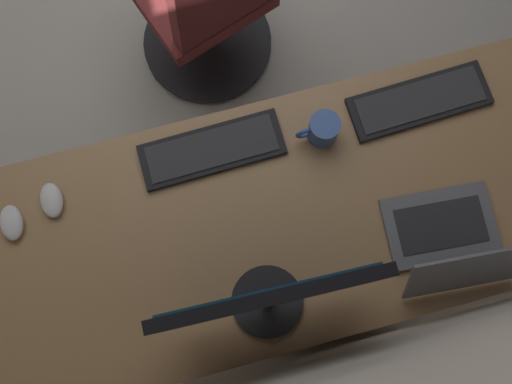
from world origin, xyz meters
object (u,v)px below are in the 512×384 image
laptop_leftmost (450,243)px  mouse_spare (52,200)px  drawer_pedestal (296,239)px  keyboard_main (212,149)px  keyboard_spare (419,101)px  coffee_mug (323,129)px  mouse_main (12,223)px  office_chair (209,4)px  monitor_primary (269,299)px

laptop_leftmost → mouse_spare: size_ratio=3.20×
drawer_pedestal → mouse_spare: (0.68, -0.25, 0.40)m
keyboard_main → keyboard_spare: same height
laptop_leftmost → keyboard_main: laptop_leftmost is taller
coffee_mug → mouse_main: bearing=1.8°
drawer_pedestal → coffee_mug: coffee_mug is taller
coffee_mug → keyboard_spare: bearing=-176.2°
mouse_main → mouse_spare: size_ratio=1.00×
mouse_spare → office_chair: (-0.60, -0.65, -0.29)m
drawer_pedestal → mouse_main: (0.80, -0.21, 0.40)m
monitor_primary → laptop_leftmost: bearing=-178.0°
keyboard_spare → laptop_leftmost: bearing=81.3°
monitor_primary → coffee_mug: (-0.28, -0.42, -0.20)m
coffee_mug → keyboard_main: bearing=-6.2°
drawer_pedestal → keyboard_main: bearing=-53.2°
keyboard_spare → drawer_pedestal: bearing=31.6°
drawer_pedestal → office_chair: size_ratio=0.72×
monitor_primary → laptop_leftmost: 0.56m
drawer_pedestal → mouse_spare: 0.83m
mouse_main → office_chair: (-0.72, -0.69, -0.29)m
monitor_primary → mouse_spare: monitor_primary is taller
drawer_pedestal → office_chair: bearing=-84.8°
drawer_pedestal → keyboard_main: (0.21, -0.28, 0.39)m
laptop_leftmost → mouse_spare: laptop_leftmost is taller
keyboard_main → office_chair: size_ratio=0.44×
keyboard_main → office_chair: (-0.12, -0.62, -0.28)m
monitor_primary → mouse_spare: bearing=-39.6°
monitor_primary → mouse_spare: size_ratio=5.08×
monitor_primary → coffee_mug: bearing=-123.4°
monitor_primary → office_chair: size_ratio=0.55×
coffee_mug → office_chair: size_ratio=0.13×
drawer_pedestal → mouse_spare: size_ratio=6.68×
drawer_pedestal → monitor_primary: size_ratio=1.32×
monitor_primary → keyboard_spare: size_ratio=1.24×
monitor_primary → mouse_main: bearing=-31.7°
drawer_pedestal → mouse_main: 0.92m
laptop_leftmost → keyboard_spare: bearing=-98.7°
keyboard_spare → mouse_spare: (1.11, 0.01, 0.01)m
monitor_primary → coffee_mug: monitor_primary is taller
keyboard_spare → office_chair: 0.86m
keyboard_main → mouse_main: size_ratio=4.06×
mouse_spare → coffee_mug: coffee_mug is taller
keyboard_spare → keyboard_main: bearing=-1.3°
mouse_main → keyboard_spare: bearing=-177.7°
keyboard_main → coffee_mug: 0.33m
mouse_spare → office_chair: bearing=-132.6°
drawer_pedestal → office_chair: 0.91m
monitor_primary → mouse_main: monitor_primary is taller
laptop_leftmost → office_chair: bearing=-67.4°
mouse_spare → keyboard_main: bearing=-176.5°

